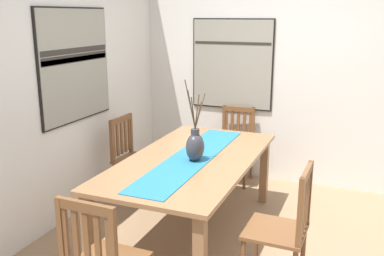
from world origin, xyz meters
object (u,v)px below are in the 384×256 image
at_px(dining_table, 192,167).
at_px(chair_2, 285,227).
at_px(painting_on_side_wall, 232,64).
at_px(painting_on_back_wall, 75,65).
at_px(centerpiece_vase, 195,146).
at_px(chair_1, 235,142).
at_px(chair_0, 133,156).

relative_size(dining_table, chair_2, 2.14).
bearing_deg(painting_on_side_wall, painting_on_back_wall, 145.19).
height_order(centerpiece_vase, painting_on_side_wall, painting_on_side_wall).
bearing_deg(chair_1, dining_table, -179.02).
bearing_deg(chair_0, chair_1, -42.24).
xyz_separation_m(centerpiece_vase, chair_2, (-0.45, -0.87, -0.37)).
bearing_deg(painting_on_back_wall, chair_2, -105.40).
height_order(dining_table, painting_on_side_wall, painting_on_side_wall).
distance_m(centerpiece_vase, chair_2, 1.04).
bearing_deg(centerpiece_vase, painting_on_back_wall, 83.56).
bearing_deg(painting_on_side_wall, chair_1, -149.68).
height_order(dining_table, painting_on_back_wall, painting_on_back_wall).
relative_size(dining_table, painting_on_side_wall, 1.91).
bearing_deg(painting_on_side_wall, centerpiece_vase, -173.03).
height_order(chair_0, painting_on_side_wall, painting_on_side_wall).
bearing_deg(chair_2, centerpiece_vase, 62.53).
relative_size(chair_1, painting_on_side_wall, 0.83).
distance_m(centerpiece_vase, chair_0, 1.16).
bearing_deg(chair_2, painting_on_back_wall, 74.60).
bearing_deg(dining_table, centerpiece_vase, -139.57).
bearing_deg(centerpiece_vase, chair_2, -117.47).
bearing_deg(painting_on_back_wall, dining_table, -93.53).
relative_size(centerpiece_vase, painting_on_side_wall, 0.67).
relative_size(centerpiece_vase, painting_on_back_wall, 0.66).
distance_m(centerpiece_vase, painting_on_back_wall, 1.45).
relative_size(dining_table, chair_1, 2.30).
xyz_separation_m(chair_2, painting_on_back_wall, (0.60, 2.17, 0.99)).
bearing_deg(painting_on_back_wall, centerpiece_vase, -96.44).
bearing_deg(chair_2, chair_1, 25.95).
xyz_separation_m(chair_1, chair_2, (-1.95, -0.95, 0.02)).
bearing_deg(dining_table, chair_0, 61.32).
xyz_separation_m(chair_0, chair_1, (0.95, -0.86, -0.01)).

